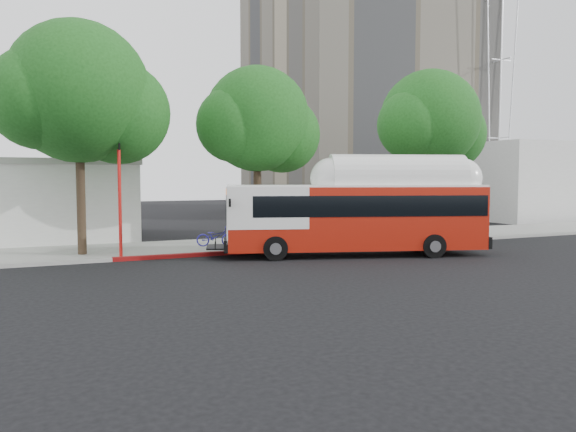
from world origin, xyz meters
name	(u,v)px	position (x,y,z in m)	size (l,w,h in m)	color
ground	(336,263)	(0.00, 0.00, 0.00)	(120.00, 120.00, 0.00)	black
sidewalk	(273,243)	(0.00, 6.50, 0.07)	(60.00, 5.00, 0.15)	gray
curb_strip	(294,249)	(0.00, 3.90, 0.07)	(60.00, 0.30, 0.15)	gray
red_curb_segment	(232,253)	(-3.00, 3.90, 0.08)	(10.00, 0.32, 0.16)	maroon
street_tree_left	(90,98)	(-8.53, 5.56, 6.60)	(6.67, 5.80, 9.74)	#2D2116
street_tree_mid	(264,124)	(-0.59, 6.06, 5.91)	(5.75, 5.00, 8.62)	#2D2116
street_tree_right	(436,124)	(9.44, 5.86, 6.26)	(6.21, 5.40, 9.18)	#2D2116
apartment_tower	(360,28)	(18.00, 28.00, 17.62)	(18.00, 18.00, 37.00)	gray
horizon_block	(550,181)	(30.00, 16.00, 3.00)	(20.00, 12.00, 6.00)	silver
transit_bus	(357,218)	(1.82, 1.42, 1.62)	(11.81, 5.50, 3.47)	#A3190B
signal_pole	(120,200)	(-7.62, 4.19, 2.42)	(0.13, 0.45, 4.71)	red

